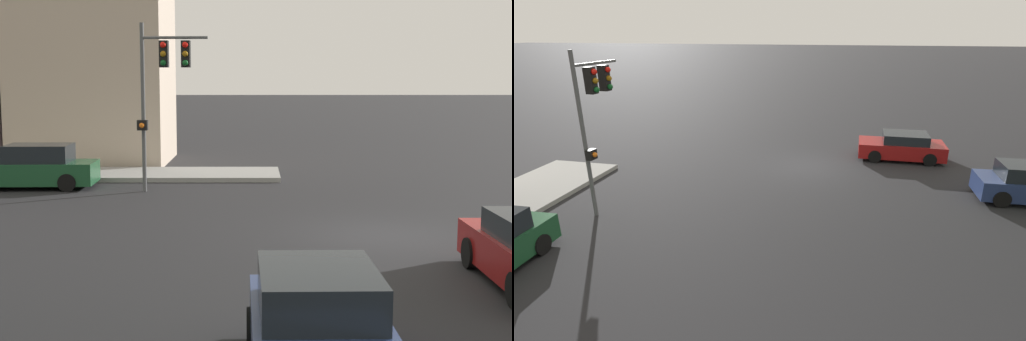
# 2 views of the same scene
# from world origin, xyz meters

# --- Properties ---
(ground_plane) EXTENTS (300.00, 300.00, 0.00)m
(ground_plane) POSITION_xyz_m (0.00, 0.00, 0.00)
(ground_plane) COLOR black
(traffic_signal) EXTENTS (0.53, 2.43, 5.77)m
(traffic_signal) POSITION_xyz_m (6.82, 6.35, 4.00)
(traffic_signal) COLOR #515456
(traffic_signal) RESTS_ON ground_plane
(crossing_car_1) EXTENTS (3.85, 1.88, 1.50)m
(crossing_car_1) POSITION_xyz_m (-8.84, 2.40, 0.70)
(crossing_car_1) COLOR navy
(crossing_car_1) RESTS_ON ground_plane
(parked_car_0) EXTENTS (2.08, 4.38, 1.57)m
(parked_car_0) POSITION_xyz_m (7.70, 11.05, 0.73)
(parked_car_0) COLOR #194728
(parked_car_0) RESTS_ON ground_plane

